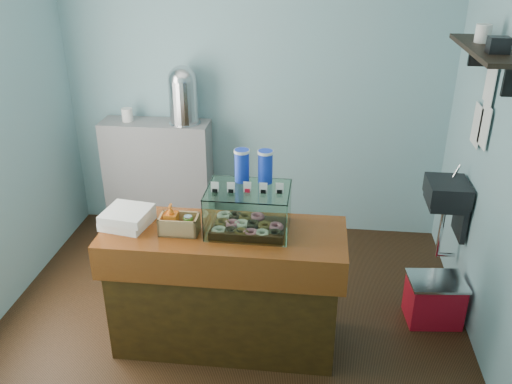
# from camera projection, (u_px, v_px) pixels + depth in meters

# --- Properties ---
(ground) EXTENTS (3.50, 3.50, 0.00)m
(ground) POSITION_uv_depth(u_px,v_px,m) (232.00, 317.00, 4.14)
(ground) COLOR black
(ground) RESTS_ON ground
(room_shell) EXTENTS (3.54, 3.04, 2.82)m
(room_shell) POSITION_uv_depth(u_px,v_px,m) (231.00, 100.00, 3.41)
(room_shell) COLOR #83B4BF
(room_shell) RESTS_ON ground
(counter) EXTENTS (1.60, 0.60, 0.90)m
(counter) POSITION_uv_depth(u_px,v_px,m) (225.00, 287.00, 3.72)
(counter) COLOR #41290C
(counter) RESTS_ON ground
(back_shelf) EXTENTS (1.00, 0.32, 1.10)m
(back_shelf) POSITION_uv_depth(u_px,v_px,m) (159.00, 177.00, 5.18)
(back_shelf) COLOR gray
(back_shelf) RESTS_ON ground
(display_case) EXTENTS (0.54, 0.40, 0.51)m
(display_case) POSITION_uv_depth(u_px,v_px,m) (249.00, 206.00, 3.50)
(display_case) COLOR #321A0F
(display_case) RESTS_ON counter
(condiment_crate) EXTENTS (0.25, 0.15, 0.20)m
(condiment_crate) POSITION_uv_depth(u_px,v_px,m) (177.00, 223.00, 3.49)
(condiment_crate) COLOR #A48752
(condiment_crate) RESTS_ON counter
(pastry_boxes) EXTENTS (0.34, 0.34, 0.11)m
(pastry_boxes) POSITION_uv_depth(u_px,v_px,m) (127.00, 217.00, 3.58)
(pastry_boxes) COLOR white
(pastry_boxes) RESTS_ON counter
(coffee_urn) EXTENTS (0.29, 0.29, 0.53)m
(coffee_urn) POSITION_uv_depth(u_px,v_px,m) (183.00, 94.00, 4.79)
(coffee_urn) COLOR silver
(coffee_urn) RESTS_ON back_shelf
(red_cooler) EXTENTS (0.43, 0.35, 0.36)m
(red_cooler) POSITION_uv_depth(u_px,v_px,m) (434.00, 300.00, 4.05)
(red_cooler) COLOR red
(red_cooler) RESTS_ON ground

